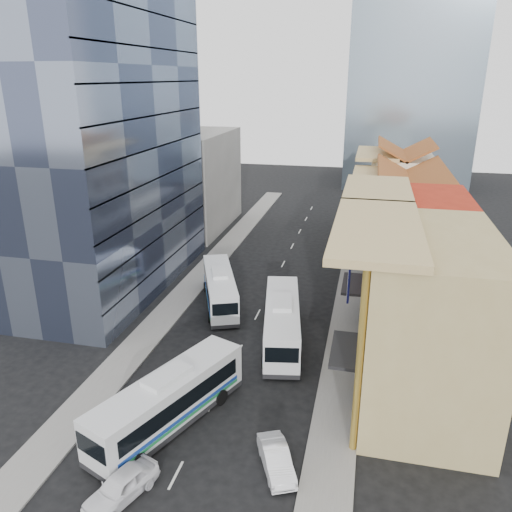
% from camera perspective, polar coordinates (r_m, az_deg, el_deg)
% --- Properties ---
extents(ground, '(200.00, 200.00, 0.00)m').
position_cam_1_polar(ground, '(35.79, -5.44, -17.19)').
color(ground, black).
rests_on(ground, ground).
extents(sidewalk_right, '(3.00, 90.00, 0.15)m').
position_cam_1_polar(sidewalk_right, '(53.45, 10.81, -4.16)').
color(sidewalk_right, slate).
rests_on(sidewalk_right, ground).
extents(sidewalk_left, '(3.00, 90.00, 0.15)m').
position_cam_1_polar(sidewalk_left, '(56.42, -6.68, -2.62)').
color(sidewalk_left, slate).
rests_on(sidewalk_left, ground).
extents(shophouse_tan, '(8.00, 14.00, 12.00)m').
position_cam_1_polar(shophouse_tan, '(35.80, 18.93, -6.98)').
color(shophouse_tan, tan).
rests_on(shophouse_tan, ground).
extents(shophouse_red, '(8.00, 10.00, 12.00)m').
position_cam_1_polar(shophouse_red, '(46.82, 17.70, -0.47)').
color(shophouse_red, '#AC2713').
rests_on(shophouse_red, ground).
extents(shophouse_cream_near, '(8.00, 9.00, 10.00)m').
position_cam_1_polar(shophouse_cream_near, '(56.12, 16.97, 1.86)').
color(shophouse_cream_near, white).
rests_on(shophouse_cream_near, ground).
extents(shophouse_cream_mid, '(8.00, 9.00, 10.00)m').
position_cam_1_polar(shophouse_cream_mid, '(64.75, 16.56, 4.25)').
color(shophouse_cream_mid, white).
rests_on(shophouse_cream_mid, ground).
extents(shophouse_cream_far, '(8.00, 12.00, 11.00)m').
position_cam_1_polar(shophouse_cream_far, '(74.82, 16.23, 6.71)').
color(shophouse_cream_far, white).
rests_on(shophouse_cream_far, ground).
extents(office_tower, '(12.00, 26.00, 30.00)m').
position_cam_1_polar(office_tower, '(53.48, -17.25, 12.00)').
color(office_tower, '#3A425B').
rests_on(office_tower, ground).
extents(office_block_far, '(10.00, 18.00, 14.00)m').
position_cam_1_polar(office_block_far, '(74.96, -7.25, 8.54)').
color(office_block_far, gray).
rests_on(office_block_far, ground).
extents(bus_left_near, '(7.20, 12.25, 3.87)m').
position_cam_1_polar(bus_left_near, '(33.86, -9.92, -15.81)').
color(bus_left_near, silver).
rests_on(bus_left_near, ground).
extents(bus_left_far, '(6.70, 11.58, 3.66)m').
position_cam_1_polar(bus_left_far, '(49.55, -4.15, -3.61)').
color(bus_left_far, white).
rests_on(bus_left_far, ground).
extents(bus_right, '(4.99, 12.65, 3.96)m').
position_cam_1_polar(bus_right, '(42.68, 2.99, -7.41)').
color(bus_right, silver).
rests_on(bus_right, ground).
extents(sedan_left, '(3.32, 4.84, 1.53)m').
position_cam_1_polar(sedan_left, '(30.39, -15.15, -24.05)').
color(sedan_left, white).
rests_on(sedan_left, ground).
extents(sedan_right, '(3.09, 4.45, 1.39)m').
position_cam_1_polar(sedan_right, '(31.10, 2.32, -22.17)').
color(sedan_right, silver).
rests_on(sedan_right, ground).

